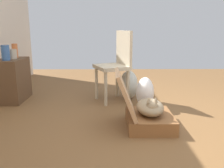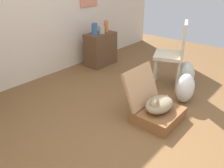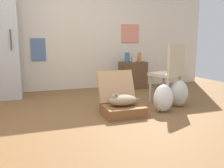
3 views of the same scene
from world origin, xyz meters
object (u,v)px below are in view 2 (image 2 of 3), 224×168
at_px(suitcase_base, 158,115).
at_px(side_table, 101,49).
at_px(vase_tall, 95,29).
at_px(chair, 174,52).
at_px(vase_round, 102,30).
at_px(cat, 159,104).
at_px(plastic_bag_clear, 185,75).
at_px(vase_short, 106,26).
at_px(plastic_bag_white, 185,88).

relative_size(suitcase_base, side_table, 0.91).
bearing_deg(suitcase_base, vase_tall, 65.46).
bearing_deg(chair, vase_round, -113.94).
distance_m(cat, side_table, 2.06).
bearing_deg(side_table, cat, -118.46).
xyz_separation_m(plastic_bag_clear, vase_short, (0.10, 1.66, 0.49)).
xyz_separation_m(suitcase_base, vase_short, (1.12, 1.80, 0.63)).
xyz_separation_m(vase_short, chair, (-0.17, -1.47, -0.15)).
distance_m(cat, vase_short, 2.17).
height_order(cat, plastic_bag_white, plastic_bag_white).
bearing_deg(plastic_bag_white, plastic_bag_clear, 24.69).
relative_size(cat, side_table, 0.82).
distance_m(cat, plastic_bag_clear, 1.04).
bearing_deg(vase_tall, chair, -85.28).
bearing_deg(vase_short, vase_round, -171.81).
distance_m(suitcase_base, chair, 1.11).
bearing_deg(plastic_bag_clear, chair, 111.12).
xyz_separation_m(vase_tall, vase_round, (0.15, -0.03, -0.03)).
relative_size(suitcase_base, plastic_bag_clear, 1.29).
relative_size(side_table, chair, 0.61).
xyz_separation_m(plastic_bag_white, side_table, (0.35, 1.85, 0.10)).
distance_m(vase_tall, chair, 1.50).
height_order(suitcase_base, plastic_bag_white, plastic_bag_white).
bearing_deg(plastic_bag_clear, cat, -172.23).
xyz_separation_m(cat, vase_tall, (0.84, 1.81, 0.48)).
xyz_separation_m(suitcase_base, plastic_bag_white, (0.62, -0.04, 0.13)).
height_order(side_table, vase_tall, vase_tall).
height_order(suitcase_base, vase_short, vase_short).
height_order(vase_round, chair, chair).
height_order(side_table, vase_short, vase_short).
height_order(vase_short, chair, chair).
xyz_separation_m(plastic_bag_white, chair, (0.33, 0.37, 0.35)).
relative_size(vase_tall, vase_round, 1.50).
relative_size(suitcase_base, vase_round, 4.04).
relative_size(vase_tall, vase_short, 1.00).
bearing_deg(side_table, vase_short, -4.93).
height_order(plastic_bag_white, vase_round, vase_round).
height_order(vase_tall, vase_short, same).
height_order(vase_tall, chair, chair).
xyz_separation_m(plastic_bag_clear, side_table, (-0.05, 1.67, 0.09)).
xyz_separation_m(vase_short, vase_round, (-0.15, -0.02, -0.03)).
height_order(cat, chair, chair).
relative_size(cat, plastic_bag_clear, 1.16).
xyz_separation_m(plastic_bag_white, vase_tall, (0.20, 1.85, 0.50)).
height_order(plastic_bag_clear, vase_round, vase_round).
xyz_separation_m(side_table, vase_round, (0.00, -0.03, 0.37)).
distance_m(vase_short, chair, 1.49).
distance_m(side_table, vase_round, 0.37).
relative_size(cat, vase_short, 2.41).
height_order(plastic_bag_clear, vase_short, vase_short).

